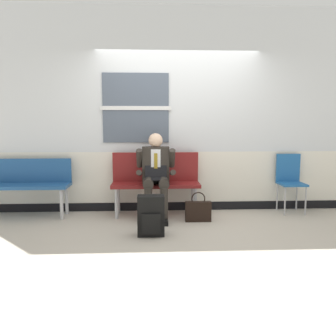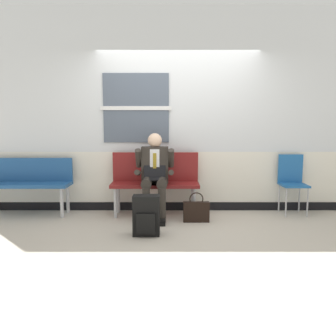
{
  "view_description": "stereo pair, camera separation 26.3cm",
  "coord_description": "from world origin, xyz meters",
  "px_view_note": "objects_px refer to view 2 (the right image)",
  "views": [
    {
      "loc": [
        -0.42,
        -4.63,
        1.37
      ],
      "look_at": [
        -0.17,
        0.19,
        0.75
      ],
      "focal_mm": 36.11,
      "sensor_mm": 36.0,
      "label": 1
    },
    {
      "loc": [
        -0.15,
        -4.64,
        1.37
      ],
      "look_at": [
        -0.17,
        0.19,
        0.75
      ],
      "focal_mm": 36.11,
      "sensor_mm": 36.0,
      "label": 2
    }
  ],
  "objects_px": {
    "person_seated": "(156,173)",
    "folding_chair": "(294,178)",
    "bench_with_person": "(157,178)",
    "backpack": "(148,216)",
    "handbag": "(198,211)",
    "bench_empty": "(28,180)"
  },
  "relations": [
    {
      "from": "person_seated",
      "to": "folding_chair",
      "type": "bearing_deg",
      "value": 6.95
    },
    {
      "from": "folding_chair",
      "to": "handbag",
      "type": "bearing_deg",
      "value": -161.89
    },
    {
      "from": "bench_with_person",
      "to": "person_seated",
      "type": "height_order",
      "value": "person_seated"
    },
    {
      "from": "backpack",
      "to": "handbag",
      "type": "bearing_deg",
      "value": 40.59
    },
    {
      "from": "handbag",
      "to": "backpack",
      "type": "bearing_deg",
      "value": -139.41
    },
    {
      "from": "handbag",
      "to": "bench_with_person",
      "type": "bearing_deg",
      "value": 143.45
    },
    {
      "from": "bench_with_person",
      "to": "backpack",
      "type": "relative_size",
      "value": 2.63
    },
    {
      "from": "person_seated",
      "to": "backpack",
      "type": "xyz_separation_m",
      "value": [
        -0.07,
        -0.81,
        -0.42
      ]
    },
    {
      "from": "bench_empty",
      "to": "folding_chair",
      "type": "distance_m",
      "value": 4.08
    },
    {
      "from": "bench_empty",
      "to": "backpack",
      "type": "relative_size",
      "value": 2.69
    },
    {
      "from": "bench_empty",
      "to": "person_seated",
      "type": "distance_m",
      "value": 1.98
    },
    {
      "from": "bench_with_person",
      "to": "person_seated",
      "type": "relative_size",
      "value": 1.06
    },
    {
      "from": "person_seated",
      "to": "handbag",
      "type": "relative_size",
      "value": 2.91
    },
    {
      "from": "bench_empty",
      "to": "person_seated",
      "type": "relative_size",
      "value": 1.09
    },
    {
      "from": "backpack",
      "to": "bench_with_person",
      "type": "bearing_deg",
      "value": 85.81
    },
    {
      "from": "bench_empty",
      "to": "folding_chair",
      "type": "relative_size",
      "value": 1.48
    },
    {
      "from": "bench_with_person",
      "to": "person_seated",
      "type": "xyz_separation_m",
      "value": [
        0.0,
        -0.2,
        0.11
      ]
    },
    {
      "from": "person_seated",
      "to": "backpack",
      "type": "relative_size",
      "value": 2.48
    },
    {
      "from": "bench_with_person",
      "to": "person_seated",
      "type": "distance_m",
      "value": 0.23
    },
    {
      "from": "bench_with_person",
      "to": "handbag",
      "type": "xyz_separation_m",
      "value": [
        0.6,
        -0.44,
        -0.4
      ]
    },
    {
      "from": "backpack",
      "to": "handbag",
      "type": "relative_size",
      "value": 1.18
    },
    {
      "from": "person_seated",
      "to": "backpack",
      "type": "distance_m",
      "value": 0.92
    }
  ]
}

